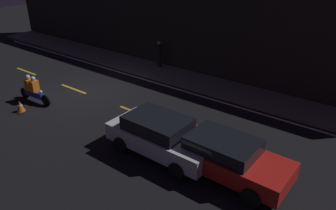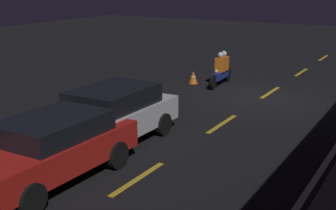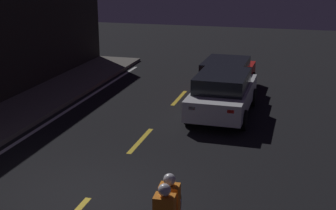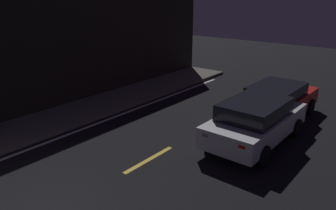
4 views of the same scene
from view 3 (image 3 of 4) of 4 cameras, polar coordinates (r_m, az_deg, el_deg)
ground_plane at (r=10.46m, az=-9.65°, el=-11.11°), size 56.00×56.00×0.00m
lane_dash_d at (r=13.40m, az=-3.37°, el=-4.34°), size 2.00×0.14×0.01m
lane_dash_e at (r=17.49m, az=1.37°, el=0.88°), size 2.00×0.14×0.01m
sedan_white at (r=15.46m, az=6.71°, el=1.51°), size 4.17×1.94×1.45m
taxi_red at (r=17.90m, az=7.10°, el=3.57°), size 4.14×1.94×1.36m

